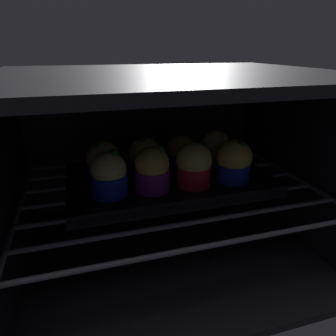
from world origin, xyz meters
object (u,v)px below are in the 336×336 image
at_px(muffin_row1_col1, 145,157).
at_px(muffin_row1_col2, 181,154).
at_px(baking_tray, 168,181).
at_px(muffin_row0_col2, 194,165).
at_px(muffin_row1_col3, 215,149).
at_px(muffin_row0_col1, 152,170).
at_px(muffin_row1_col0, 104,162).
at_px(muffin_row0_col0, 109,175).
at_px(muffin_row0_col3, 234,161).

distance_m(muffin_row1_col1, muffin_row1_col2, 0.08).
xyz_separation_m(baking_tray, muffin_row1_col2, (0.04, 0.04, 0.04)).
bearing_deg(muffin_row0_col2, muffin_row1_col3, 45.77).
height_order(muffin_row0_col2, muffin_row1_col1, muffin_row0_col2).
distance_m(muffin_row0_col1, muffin_row1_col0, 0.11).
relative_size(muffin_row1_col1, muffin_row1_col2, 1.06).
distance_m(muffin_row0_col2, muffin_row1_col2, 0.08).
bearing_deg(muffin_row1_col2, muffin_row1_col3, 1.30).
height_order(muffin_row0_col1, muffin_row1_col2, muffin_row0_col1).
height_order(muffin_row0_col1, muffin_row1_col3, muffin_row0_col1).
relative_size(muffin_row0_col0, muffin_row0_col3, 1.01).
height_order(baking_tray, muffin_row0_col1, muffin_row0_col1).
height_order(muffin_row1_col0, muffin_row1_col3, same).
bearing_deg(muffin_row1_col3, muffin_row1_col1, -179.18).
bearing_deg(muffin_row0_col0, muffin_row1_col2, 25.91).
bearing_deg(muffin_row0_col1, muffin_row1_col2, 44.12).
relative_size(muffin_row0_col1, muffin_row1_col1, 1.04).
height_order(muffin_row0_col0, muffin_row0_col3, same).
bearing_deg(muffin_row0_col3, muffin_row0_col1, 178.57).
height_order(muffin_row0_col1, muffin_row0_col2, same).
bearing_deg(baking_tray, muffin_row0_col2, -46.42).
bearing_deg(muffin_row1_col0, muffin_row1_col1, 3.25).
height_order(muffin_row0_col0, muffin_row0_col1, same).
distance_m(muffin_row0_col0, muffin_row0_col2, 0.15).
bearing_deg(muffin_row1_col1, muffin_row0_col3, -27.51).
height_order(baking_tray, muffin_row1_col0, muffin_row1_col0).
height_order(muffin_row0_col0, muffin_row1_col1, muffin_row0_col0).
xyz_separation_m(muffin_row0_col3, muffin_row1_col1, (-0.15, 0.08, -0.00)).
relative_size(baking_tray, muffin_row0_col0, 4.61).
distance_m(muffin_row1_col2, muffin_row1_col3, 0.08).
relative_size(muffin_row0_col2, muffin_row1_col2, 1.11).
relative_size(muffin_row0_col0, muffin_row1_col0, 1.06).
distance_m(baking_tray, muffin_row0_col0, 0.13).
distance_m(baking_tray, muffin_row0_col2, 0.07).
bearing_deg(muffin_row1_col2, muffin_row0_col0, -154.09).
xyz_separation_m(muffin_row0_col3, muffin_row1_col3, (-0.00, 0.08, -0.00)).
xyz_separation_m(muffin_row0_col0, muffin_row1_col1, (0.08, 0.08, -0.00)).
height_order(muffin_row0_col3, muffin_row1_col3, muffin_row0_col3).
bearing_deg(muffin_row1_col0, muffin_row0_col2, -25.37).
distance_m(muffin_row0_col0, muffin_row1_col3, 0.25).
xyz_separation_m(baking_tray, muffin_row0_col1, (-0.04, -0.04, 0.04)).
xyz_separation_m(muffin_row1_col1, muffin_row1_col2, (0.08, 0.00, -0.00)).
bearing_deg(muffin_row0_col1, muffin_row0_col0, 178.75).
xyz_separation_m(muffin_row0_col0, muffin_row1_col2, (0.16, 0.08, -0.00)).
bearing_deg(muffin_row1_col3, muffin_row0_col1, -153.29).
relative_size(baking_tray, muffin_row1_col0, 4.89).
bearing_deg(muffin_row0_col1, muffin_row0_col3, -1.43).
distance_m(muffin_row0_col0, muffin_row0_col1, 0.08).
xyz_separation_m(muffin_row0_col1, muffin_row1_col0, (-0.08, 0.07, -0.00)).
relative_size(muffin_row0_col2, muffin_row1_col3, 1.05).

